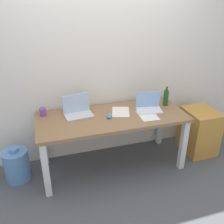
{
  "coord_description": "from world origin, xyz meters",
  "views": [
    {
      "loc": [
        -0.76,
        -2.51,
        2.03
      ],
      "look_at": [
        0.0,
        0.0,
        0.78
      ],
      "focal_mm": 39.13,
      "sensor_mm": 36.0,
      "label": 1
    }
  ],
  "objects_px": {
    "laptop_right": "(149,106)",
    "laptop_left": "(78,111)",
    "coffee_mug": "(43,112)",
    "desk": "(112,123)",
    "beer_bottle": "(166,97)",
    "water_cooler_jug": "(17,165)",
    "computer_mouse": "(109,116)",
    "filing_cabinet": "(199,131)"
  },
  "relations": [
    {
      "from": "laptop_right",
      "to": "laptop_left",
      "type": "bearing_deg",
      "value": 172.7
    },
    {
      "from": "laptop_left",
      "to": "coffee_mug",
      "type": "height_order",
      "value": "laptop_left"
    },
    {
      "from": "desk",
      "to": "beer_bottle",
      "type": "relative_size",
      "value": 6.66
    },
    {
      "from": "coffee_mug",
      "to": "water_cooler_jug",
      "type": "bearing_deg",
      "value": -156.4
    },
    {
      "from": "laptop_left",
      "to": "laptop_right",
      "type": "height_order",
      "value": "laptop_left"
    },
    {
      "from": "laptop_right",
      "to": "water_cooler_jug",
      "type": "relative_size",
      "value": 0.78
    },
    {
      "from": "beer_bottle",
      "to": "computer_mouse",
      "type": "xyz_separation_m",
      "value": [
        -0.81,
        -0.13,
        -0.09
      ]
    },
    {
      "from": "desk",
      "to": "computer_mouse",
      "type": "xyz_separation_m",
      "value": [
        -0.05,
        -0.03,
        0.11
      ]
    },
    {
      "from": "beer_bottle",
      "to": "filing_cabinet",
      "type": "xyz_separation_m",
      "value": [
        0.5,
        -0.13,
        -0.52
      ]
    },
    {
      "from": "laptop_left",
      "to": "water_cooler_jug",
      "type": "distance_m",
      "value": 0.98
    },
    {
      "from": "desk",
      "to": "water_cooler_jug",
      "type": "relative_size",
      "value": 4.07
    },
    {
      "from": "laptop_left",
      "to": "beer_bottle",
      "type": "distance_m",
      "value": 1.15
    },
    {
      "from": "laptop_right",
      "to": "computer_mouse",
      "type": "bearing_deg",
      "value": -173.82
    },
    {
      "from": "filing_cabinet",
      "to": "water_cooler_jug",
      "type": "bearing_deg",
      "value": 177.53
    },
    {
      "from": "coffee_mug",
      "to": "filing_cabinet",
      "type": "relative_size",
      "value": 0.15
    },
    {
      "from": "laptop_right",
      "to": "coffee_mug",
      "type": "xyz_separation_m",
      "value": [
        -1.28,
        0.22,
        -0.0
      ]
    },
    {
      "from": "laptop_left",
      "to": "computer_mouse",
      "type": "xyz_separation_m",
      "value": [
        0.34,
        -0.17,
        -0.04
      ]
    },
    {
      "from": "laptop_right",
      "to": "filing_cabinet",
      "type": "height_order",
      "value": "laptop_right"
    },
    {
      "from": "desk",
      "to": "beer_bottle",
      "type": "xyz_separation_m",
      "value": [
        0.76,
        0.1,
        0.2
      ]
    },
    {
      "from": "desk",
      "to": "laptop_right",
      "type": "bearing_deg",
      "value": 2.85
    },
    {
      "from": "water_cooler_jug",
      "to": "beer_bottle",
      "type": "bearing_deg",
      "value": 0.66
    },
    {
      "from": "laptop_left",
      "to": "coffee_mug",
      "type": "bearing_deg",
      "value": 165.12
    },
    {
      "from": "desk",
      "to": "laptop_right",
      "type": "xyz_separation_m",
      "value": [
        0.49,
        0.02,
        0.14
      ]
    },
    {
      "from": "laptop_right",
      "to": "beer_bottle",
      "type": "bearing_deg",
      "value": 15.68
    },
    {
      "from": "laptop_right",
      "to": "beer_bottle",
      "type": "height_order",
      "value": "beer_bottle"
    },
    {
      "from": "laptop_left",
      "to": "coffee_mug",
      "type": "xyz_separation_m",
      "value": [
        -0.4,
        0.11,
        -0.01
      ]
    },
    {
      "from": "beer_bottle",
      "to": "coffee_mug",
      "type": "height_order",
      "value": "beer_bottle"
    },
    {
      "from": "laptop_left",
      "to": "computer_mouse",
      "type": "height_order",
      "value": "laptop_left"
    },
    {
      "from": "computer_mouse",
      "to": "coffee_mug",
      "type": "bearing_deg",
      "value": 169.6
    },
    {
      "from": "beer_bottle",
      "to": "coffee_mug",
      "type": "distance_m",
      "value": 1.56
    },
    {
      "from": "laptop_right",
      "to": "water_cooler_jug",
      "type": "xyz_separation_m",
      "value": [
        -1.66,
        0.05,
        -0.58
      ]
    },
    {
      "from": "desk",
      "to": "beer_bottle",
      "type": "height_order",
      "value": "beer_bottle"
    },
    {
      "from": "laptop_right",
      "to": "water_cooler_jug",
      "type": "distance_m",
      "value": 1.76
    },
    {
      "from": "desk",
      "to": "coffee_mug",
      "type": "xyz_separation_m",
      "value": [
        -0.79,
        0.24,
        0.14
      ]
    },
    {
      "from": "beer_bottle",
      "to": "water_cooler_jug",
      "type": "bearing_deg",
      "value": -179.34
    },
    {
      "from": "laptop_left",
      "to": "coffee_mug",
      "type": "relative_size",
      "value": 3.68
    },
    {
      "from": "laptop_left",
      "to": "computer_mouse",
      "type": "relative_size",
      "value": 3.5
    },
    {
      "from": "desk",
      "to": "laptop_left",
      "type": "height_order",
      "value": "laptop_left"
    },
    {
      "from": "laptop_right",
      "to": "water_cooler_jug",
      "type": "height_order",
      "value": "laptop_right"
    },
    {
      "from": "laptop_left",
      "to": "filing_cabinet",
      "type": "distance_m",
      "value": 1.73
    },
    {
      "from": "coffee_mug",
      "to": "filing_cabinet",
      "type": "distance_m",
      "value": 2.13
    },
    {
      "from": "computer_mouse",
      "to": "coffee_mug",
      "type": "xyz_separation_m",
      "value": [
        -0.74,
        0.28,
        0.03
      ]
    }
  ]
}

